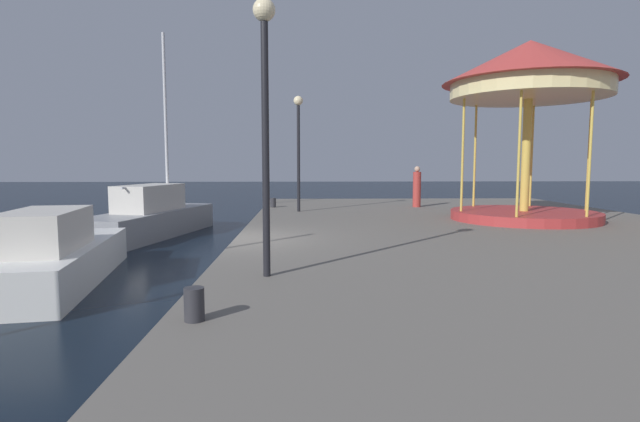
{
  "coord_description": "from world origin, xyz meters",
  "views": [
    {
      "loc": [
        1.72,
        -12.04,
        2.66
      ],
      "look_at": [
        2.19,
        2.02,
        1.28
      ],
      "focal_mm": 27.29,
      "sensor_mm": 36.0,
      "label": 1
    }
  ],
  "objects_px": {
    "carousel": "(529,86)",
    "lamp_post_near_edge": "(265,90)",
    "bollard_center": "(273,203)",
    "motorboat_white": "(54,256)",
    "person_near_carousel": "(417,188)",
    "bollard_south": "(194,304)",
    "sailboat_grey": "(151,217)",
    "lamp_post_mid_promenade": "(298,133)"
  },
  "relations": [
    {
      "from": "motorboat_white",
      "to": "person_near_carousel",
      "type": "distance_m",
      "value": 14.41
    },
    {
      "from": "bollard_center",
      "to": "motorboat_white",
      "type": "bearing_deg",
      "value": -112.73
    },
    {
      "from": "lamp_post_near_edge",
      "to": "bollard_south",
      "type": "distance_m",
      "value": 3.7
    },
    {
      "from": "sailboat_grey",
      "to": "lamp_post_mid_promenade",
      "type": "relative_size",
      "value": 1.71
    },
    {
      "from": "bollard_center",
      "to": "person_near_carousel",
      "type": "relative_size",
      "value": 0.23
    },
    {
      "from": "motorboat_white",
      "to": "lamp_post_near_edge",
      "type": "height_order",
      "value": "lamp_post_near_edge"
    },
    {
      "from": "bollard_south",
      "to": "bollard_center",
      "type": "xyz_separation_m",
      "value": [
        -0.0,
        15.05,
        0.0
      ]
    },
    {
      "from": "lamp_post_near_edge",
      "to": "carousel",
      "type": "bearing_deg",
      "value": 44.65
    },
    {
      "from": "lamp_post_near_edge",
      "to": "lamp_post_mid_promenade",
      "type": "relative_size",
      "value": 1.0
    },
    {
      "from": "sailboat_grey",
      "to": "bollard_center",
      "type": "height_order",
      "value": "sailboat_grey"
    },
    {
      "from": "carousel",
      "to": "person_near_carousel",
      "type": "xyz_separation_m",
      "value": [
        -2.42,
        4.94,
        -3.54
      ]
    },
    {
      "from": "motorboat_white",
      "to": "bollard_south",
      "type": "relative_size",
      "value": 14.79
    },
    {
      "from": "motorboat_white",
      "to": "person_near_carousel",
      "type": "bearing_deg",
      "value": 43.94
    },
    {
      "from": "lamp_post_near_edge",
      "to": "sailboat_grey",
      "type": "bearing_deg",
      "value": 116.7
    },
    {
      "from": "lamp_post_near_edge",
      "to": "lamp_post_mid_promenade",
      "type": "distance_m",
      "value": 10.92
    },
    {
      "from": "lamp_post_near_edge",
      "to": "bollard_south",
      "type": "xyz_separation_m",
      "value": [
        -0.69,
        -2.28,
        -2.83
      ]
    },
    {
      "from": "lamp_post_near_edge",
      "to": "bollard_center",
      "type": "height_order",
      "value": "lamp_post_near_edge"
    },
    {
      "from": "sailboat_grey",
      "to": "person_near_carousel",
      "type": "height_order",
      "value": "sailboat_grey"
    },
    {
      "from": "carousel",
      "to": "bollard_south",
      "type": "relative_size",
      "value": 14.48
    },
    {
      "from": "lamp_post_mid_promenade",
      "to": "bollard_center",
      "type": "xyz_separation_m",
      "value": [
        -1.11,
        1.85,
        -2.82
      ]
    },
    {
      "from": "lamp_post_near_edge",
      "to": "bollard_south",
      "type": "bearing_deg",
      "value": -106.76
    },
    {
      "from": "motorboat_white",
      "to": "lamp_post_near_edge",
      "type": "relative_size",
      "value": 1.33
    },
    {
      "from": "carousel",
      "to": "lamp_post_mid_promenade",
      "type": "relative_size",
      "value": 1.31
    },
    {
      "from": "carousel",
      "to": "person_near_carousel",
      "type": "relative_size",
      "value": 3.32
    },
    {
      "from": "lamp_post_near_edge",
      "to": "bollard_center",
      "type": "relative_size",
      "value": 11.13
    },
    {
      "from": "bollard_center",
      "to": "sailboat_grey",
      "type": "bearing_deg",
      "value": -145.89
    },
    {
      "from": "motorboat_white",
      "to": "sailboat_grey",
      "type": "distance_m",
      "value": 7.11
    },
    {
      "from": "bollard_center",
      "to": "lamp_post_mid_promenade",
      "type": "bearing_deg",
      "value": -59.07
    },
    {
      "from": "carousel",
      "to": "lamp_post_near_edge",
      "type": "bearing_deg",
      "value": -135.35
    },
    {
      "from": "motorboat_white",
      "to": "lamp_post_near_edge",
      "type": "distance_m",
      "value": 6.46
    },
    {
      "from": "motorboat_white",
      "to": "sailboat_grey",
      "type": "bearing_deg",
      "value": 90.69
    },
    {
      "from": "lamp_post_near_edge",
      "to": "person_near_carousel",
      "type": "bearing_deg",
      "value": 66.74
    },
    {
      "from": "sailboat_grey",
      "to": "lamp_post_mid_promenade",
      "type": "distance_m",
      "value": 6.3
    },
    {
      "from": "motorboat_white",
      "to": "person_near_carousel",
      "type": "relative_size",
      "value": 3.39
    },
    {
      "from": "lamp_post_mid_promenade",
      "to": "carousel",
      "type": "bearing_deg",
      "value": -22.63
    },
    {
      "from": "sailboat_grey",
      "to": "carousel",
      "type": "xyz_separation_m",
      "value": [
        12.86,
        -2.07,
        4.44
      ]
    },
    {
      "from": "lamp_post_mid_promenade",
      "to": "bollard_south",
      "type": "relative_size",
      "value": 11.07
    },
    {
      "from": "bollard_center",
      "to": "lamp_post_near_edge",
      "type": "bearing_deg",
      "value": -86.91
    },
    {
      "from": "sailboat_grey",
      "to": "lamp_post_near_edge",
      "type": "distance_m",
      "value": 11.48
    },
    {
      "from": "motorboat_white",
      "to": "sailboat_grey",
      "type": "relative_size",
      "value": 0.78
    },
    {
      "from": "bollard_south",
      "to": "person_near_carousel",
      "type": "bearing_deg",
      "value": 67.69
    },
    {
      "from": "lamp_post_near_edge",
      "to": "person_near_carousel",
      "type": "relative_size",
      "value": 2.55
    }
  ]
}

